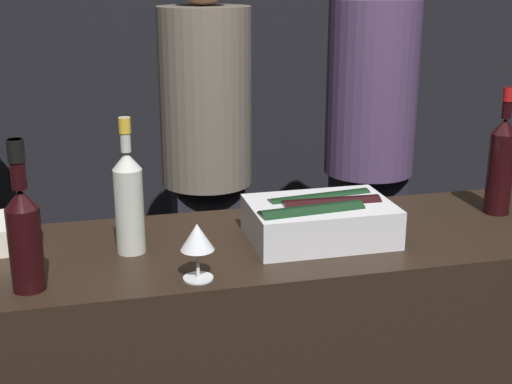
# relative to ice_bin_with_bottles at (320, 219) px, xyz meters

# --- Properties ---
(wall_back_chalkboard) EXTENTS (6.40, 0.06, 2.80)m
(wall_back_chalkboard) POSITION_rel_ice_bin_with_bottles_xyz_m (-0.15, 2.52, 0.25)
(wall_back_chalkboard) COLOR black
(wall_back_chalkboard) RESTS_ON ground_plane
(ice_bin_with_bottles) EXTENTS (0.35, 0.24, 0.11)m
(ice_bin_with_bottles) POSITION_rel_ice_bin_with_bottles_xyz_m (0.00, 0.00, 0.00)
(ice_bin_with_bottles) COLOR silver
(ice_bin_with_bottles) RESTS_ON bar_counter
(bowl_white) EXTENTS (0.18, 0.18, 0.07)m
(bowl_white) POSITION_rel_ice_bin_with_bottles_xyz_m (-0.76, 0.15, -0.02)
(bowl_white) COLOR silver
(bowl_white) RESTS_ON bar_counter
(wine_glass) EXTENTS (0.07, 0.07, 0.13)m
(wine_glass) POSITION_rel_ice_bin_with_bottles_xyz_m (-0.33, -0.16, 0.04)
(wine_glass) COLOR silver
(wine_glass) RESTS_ON bar_counter
(red_wine_bottle_black_foil) EXTENTS (0.07, 0.07, 0.33)m
(red_wine_bottle_black_foil) POSITION_rel_ice_bin_with_bottles_xyz_m (-0.69, -0.13, 0.08)
(red_wine_bottle_black_foil) COLOR black
(red_wine_bottle_black_foil) RESTS_ON bar_counter
(red_wine_bottle_tall) EXTENTS (0.07, 0.07, 0.35)m
(red_wine_bottle_tall) POSITION_rel_ice_bin_with_bottles_xyz_m (0.55, 0.08, 0.09)
(red_wine_bottle_tall) COLOR black
(red_wine_bottle_tall) RESTS_ON bar_counter
(rose_wine_bottle) EXTENTS (0.07, 0.07, 0.33)m
(rose_wine_bottle) POSITION_rel_ice_bin_with_bottles_xyz_m (-0.46, 0.03, 0.08)
(rose_wine_bottle) COLOR #B2B7AD
(rose_wine_bottle) RESTS_ON bar_counter
(person_in_hoodie) EXTENTS (0.40, 0.40, 1.80)m
(person_in_hoodie) POSITION_rel_ice_bin_with_bottles_xyz_m (-0.04, 1.40, -0.14)
(person_in_hoodie) COLOR black
(person_in_hoodie) RESTS_ON ground_plane
(person_grey_polo) EXTENTS (0.40, 0.40, 1.83)m
(person_grey_polo) POSITION_rel_ice_bin_with_bottles_xyz_m (0.70, 1.35, -0.13)
(person_grey_polo) COLOR black
(person_grey_polo) RESTS_ON ground_plane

